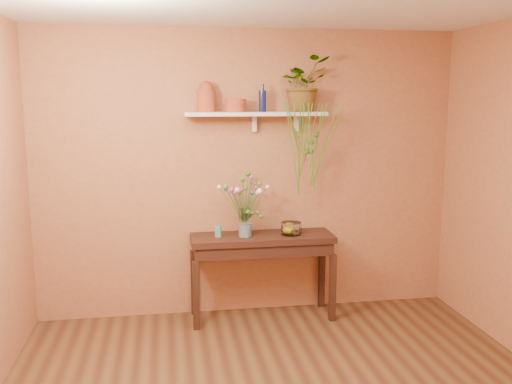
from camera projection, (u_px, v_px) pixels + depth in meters
The scene contains 13 objects.
room at pixel (297, 218), 3.38m from camera, with size 4.04×4.04×2.70m.
sideboard at pixel (262, 247), 5.23m from camera, with size 1.32×0.43×0.80m.
wall_shelf at pixel (257, 114), 5.12m from camera, with size 1.30×0.24×0.19m.
terracotta_jug at pixel (206, 97), 5.04m from camera, with size 0.17×0.17×0.28m.
terracotta_pot at pixel (235, 105), 5.07m from camera, with size 0.19×0.19×0.12m, color #A24627.
blue_bottle at pixel (262, 100), 5.10m from camera, with size 0.09×0.09×0.25m.
spider_plant at pixel (303, 84), 5.16m from camera, with size 0.46×0.39×0.51m, color #3A7020.
plant_fronds at pixel (309, 142), 5.10m from camera, with size 0.55×0.41×0.86m.
glass_vase at pixel (245, 225), 5.14m from camera, with size 0.12×0.12×0.26m.
bouquet at pixel (245, 194), 5.08m from camera, with size 0.49×0.43×0.46m.
glass_bowl at pixel (291, 229), 5.23m from camera, with size 0.19×0.19×0.11m.
lemon at pixel (289, 230), 5.24m from camera, with size 0.07×0.07×0.07m, color yellow.
carton at pixel (218, 231), 5.13m from camera, with size 0.05×0.04×0.11m, color teal.
Camera 1 is at (-0.78, -3.22, 2.08)m, focal length 39.29 mm.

